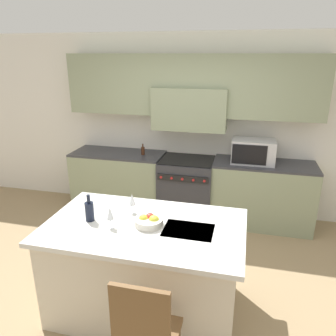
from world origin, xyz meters
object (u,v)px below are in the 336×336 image
(island_chair, at_px, (145,334))
(wine_glass_near, at_px, (110,214))
(fruit_bowl, at_px, (149,221))
(range_stove, at_px, (187,188))
(wine_bottle, at_px, (89,211))
(wine_glass_far, at_px, (132,200))
(oil_bottle_on_counter, at_px, (143,151))
(microwave, at_px, (253,151))

(island_chair, xyz_separation_m, wine_glass_near, (-0.54, 0.73, 0.48))
(island_chair, distance_m, fruit_bowl, 0.96)
(range_stove, height_order, wine_bottle, wine_bottle)
(range_stove, distance_m, wine_glass_far, 1.94)
(range_stove, xyz_separation_m, wine_bottle, (-0.53, -2.06, 0.57))
(oil_bottle_on_counter, bearing_deg, range_stove, -1.56)
(microwave, bearing_deg, wine_glass_far, -121.44)
(island_chair, height_order, wine_bottle, wine_bottle)
(island_chair, xyz_separation_m, fruit_bowl, (-0.23, 0.85, 0.39))
(wine_glass_far, distance_m, fruit_bowl, 0.31)
(oil_bottle_on_counter, bearing_deg, wine_glass_near, -79.53)
(fruit_bowl, bearing_deg, wine_bottle, -175.29)
(microwave, relative_size, fruit_bowl, 2.27)
(wine_glass_far, bearing_deg, island_chair, -66.63)
(island_chair, height_order, fruit_bowl, island_chair)
(wine_bottle, height_order, wine_glass_far, wine_bottle)
(range_stove, height_order, wine_glass_far, wine_glass_far)
(microwave, xyz_separation_m, wine_bottle, (-1.46, -2.08, -0.08))
(island_chair, bearing_deg, wine_glass_far, 113.37)
(microwave, xyz_separation_m, fruit_bowl, (-0.90, -2.04, -0.14))
(wine_bottle, bearing_deg, oil_bottle_on_counter, 94.33)
(wine_bottle, relative_size, wine_glass_far, 1.28)
(wine_bottle, distance_m, oil_bottle_on_counter, 2.09)
(microwave, bearing_deg, wine_glass_near, -119.34)
(microwave, relative_size, oil_bottle_on_counter, 3.50)
(range_stove, bearing_deg, oil_bottle_on_counter, 178.44)
(wine_glass_near, bearing_deg, wine_glass_far, 74.48)
(range_stove, bearing_deg, wine_bottle, -104.45)
(wine_glass_near, xyz_separation_m, wine_glass_far, (0.09, 0.32, 0.00))
(wine_glass_near, bearing_deg, wine_bottle, 161.28)
(wine_glass_far, distance_m, oil_bottle_on_counter, 1.91)
(wine_glass_near, distance_m, oil_bottle_on_counter, 2.20)
(range_stove, bearing_deg, wine_glass_far, -96.27)
(range_stove, distance_m, microwave, 1.13)
(wine_bottle, xyz_separation_m, fruit_bowl, (0.56, 0.05, -0.06))
(wine_glass_far, bearing_deg, wine_glass_near, -105.52)
(wine_bottle, height_order, fruit_bowl, wine_bottle)
(range_stove, xyz_separation_m, microwave, (0.93, 0.02, 0.65))
(fruit_bowl, bearing_deg, range_stove, 90.74)
(wine_glass_far, bearing_deg, range_stove, 83.73)
(island_chair, distance_m, oil_bottle_on_counter, 3.07)
(wine_glass_near, height_order, fruit_bowl, wine_glass_near)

